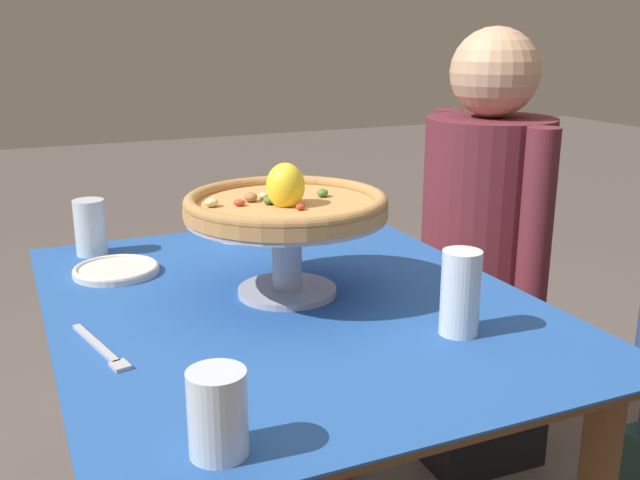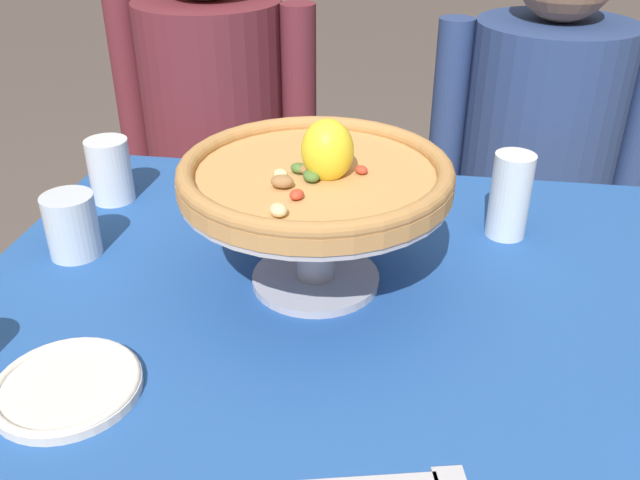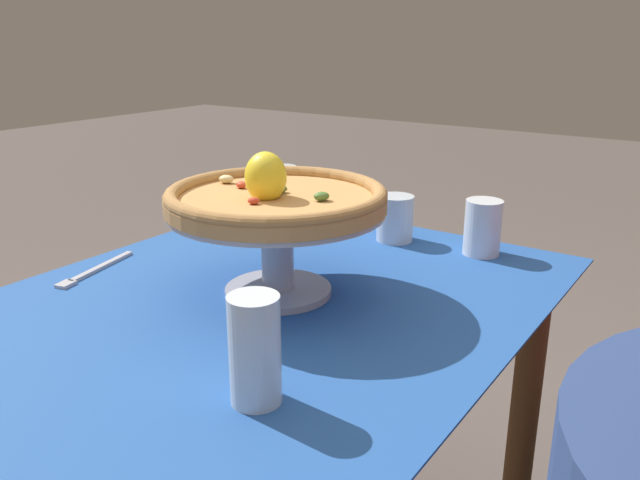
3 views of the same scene
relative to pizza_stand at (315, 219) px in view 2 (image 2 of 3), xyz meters
name	(u,v)px [view 2 (image 2 of 3)]	position (x,y,z in m)	size (l,w,h in m)	color
dining_table	(332,354)	(0.03, -0.01, -0.23)	(1.04, 0.84, 0.73)	brown
pizza_stand	(315,219)	(0.00, 0.00, 0.00)	(0.36, 0.36, 0.15)	#B7B7C1
pizza	(316,172)	(0.00, 0.00, 0.07)	(0.37, 0.37, 0.10)	tan
water_glass_side_left	(73,229)	(-0.38, 0.02, -0.06)	(0.08, 0.08, 0.10)	silver
water_glass_back_right	(509,199)	(0.28, 0.19, -0.04)	(0.06, 0.06, 0.14)	silver
water_glass_back_left	(111,174)	(-0.40, 0.21, -0.05)	(0.07, 0.07, 0.11)	white
side_plate	(67,386)	(-0.25, -0.27, -0.09)	(0.17, 0.17, 0.02)	silver
diner_left	(219,163)	(-0.36, 0.71, -0.24)	(0.50, 0.35, 1.21)	black
diner_right	(532,186)	(0.41, 0.74, -0.26)	(0.51, 0.36, 1.16)	#1E3833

